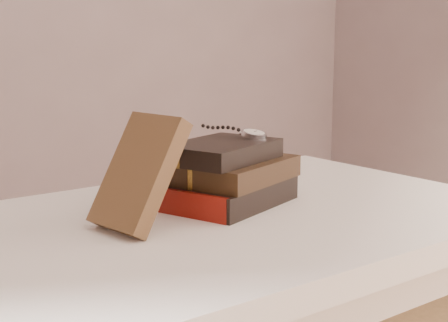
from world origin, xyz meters
TOP-DOWN VIEW (x-y plane):
  - table at (0.00, 0.35)m, footprint 1.00×0.60m
  - book_stack at (0.07, 0.39)m, footprint 0.25×0.21m
  - journal at (-0.12, 0.36)m, footprint 0.13×0.13m
  - pocket_watch at (0.13, 0.40)m, footprint 0.06×0.15m
  - eyeglasses at (-0.02, 0.44)m, footprint 0.12×0.13m

SIDE VIEW (x-z plane):
  - table at x=0.00m, z-range 0.28..1.03m
  - book_stack at x=0.07m, z-range 0.75..0.85m
  - eyeglasses at x=-0.02m, z-range 0.79..0.83m
  - journal at x=-0.12m, z-range 0.75..0.92m
  - pocket_watch at x=0.13m, z-range 0.85..0.87m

